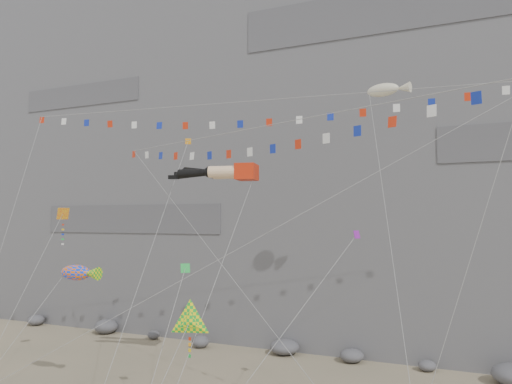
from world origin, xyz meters
TOP-DOWN VIEW (x-y plane):
  - cliff at (0.00, 32.00)m, footprint 80.00×28.00m
  - talus_boulders at (0.00, 17.00)m, footprint 60.00×3.00m
  - legs_kite at (-0.78, 6.60)m, footprint 7.36×15.80m
  - flag_banner_upper at (0.99, 8.17)m, footprint 37.89×13.75m
  - flag_banner_lower at (3.79, 2.94)m, footprint 28.08×11.49m
  - harlequin_kite at (-13.29, 4.00)m, footprint 1.77×8.93m
  - fish_windsock at (-9.35, 1.36)m, footprint 5.26×6.76m
  - delta_kite at (2.24, -2.76)m, footprint 2.50×4.81m
  - blimp_windsock at (9.96, 10.36)m, footprint 5.42×12.49m
  - small_kite_a at (-5.24, 8.76)m, footprint 3.60×15.45m
  - small_kite_b at (9.02, 5.01)m, footprint 6.92×10.41m
  - small_kite_c at (-0.15, 0.57)m, footprint 1.56×7.20m

SIDE VIEW (x-z plane):
  - talus_boulders at x=0.00m, z-range 0.00..1.20m
  - delta_kite at x=2.24m, z-range 2.45..10.92m
  - fish_windsock at x=-9.35m, z-range 2.91..13.69m
  - small_kite_c at x=-0.15m, z-range 3.39..14.51m
  - small_kite_b at x=9.02m, z-range 2.81..18.83m
  - harlequin_kite at x=-13.29m, z-range 5.01..19.70m
  - legs_kite at x=-0.78m, z-range 4.69..25.90m
  - flag_banner_lower at x=3.79m, z-range 7.42..27.86m
  - small_kite_a at x=-5.24m, z-range 5.83..29.52m
  - flag_banner_upper at x=0.99m, z-range 6.44..34.92m
  - blimp_windsock at x=9.96m, z-range 8.90..33.13m
  - cliff at x=0.00m, z-range 0.00..50.00m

